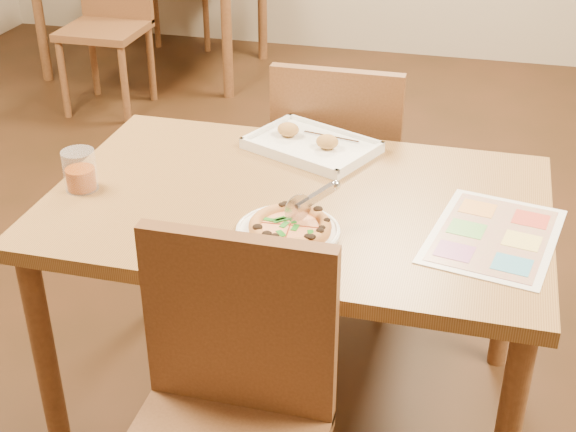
% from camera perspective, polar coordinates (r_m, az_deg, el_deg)
% --- Properties ---
extents(dining_table, '(1.30, 0.85, 0.72)m').
position_cam_1_polar(dining_table, '(2.15, 0.63, -0.72)').
color(dining_table, olive).
rests_on(dining_table, ground).
extents(chair_near, '(0.42, 0.42, 0.47)m').
position_cam_1_polar(chair_near, '(1.72, -4.31, -12.56)').
color(chair_near, brown).
rests_on(chair_near, ground).
extents(chair_far, '(0.42, 0.42, 0.47)m').
position_cam_1_polar(chair_far, '(2.70, 3.70, 4.26)').
color(chair_far, brown).
rests_on(chair_far, ground).
extents(bg_chair_near, '(0.42, 0.42, 0.47)m').
position_cam_1_polar(bg_chair_near, '(4.63, -12.60, 14.49)').
color(bg_chair_near, brown).
rests_on(bg_chair_near, ground).
extents(plate, '(0.30, 0.30, 0.01)m').
position_cam_1_polar(plate, '(1.94, 0.00, -1.11)').
color(plate, white).
rests_on(plate, dining_table).
extents(pizza, '(0.20, 0.20, 0.03)m').
position_cam_1_polar(pizza, '(1.93, 0.15, -0.75)').
color(pizza, '#D18147').
rests_on(pizza, plate).
extents(pizza_cutter, '(0.11, 0.10, 0.08)m').
position_cam_1_polar(pizza_cutter, '(1.93, 1.65, 1.14)').
color(pizza_cutter, silver).
rests_on(pizza_cutter, pizza).
extents(appetizer_tray, '(0.42, 0.37, 0.06)m').
position_cam_1_polar(appetizer_tray, '(2.37, 1.65, 5.06)').
color(appetizer_tray, white).
rests_on(appetizer_tray, dining_table).
extents(glass_tumbler, '(0.09, 0.09, 0.11)m').
position_cam_1_polar(glass_tumbler, '(2.20, -14.56, 3.00)').
color(glass_tumbler, '#90390B').
rests_on(glass_tumbler, dining_table).
extents(menu, '(0.36, 0.45, 0.00)m').
position_cam_1_polar(menu, '(2.00, 14.43, -1.35)').
color(menu, silver).
rests_on(menu, dining_table).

